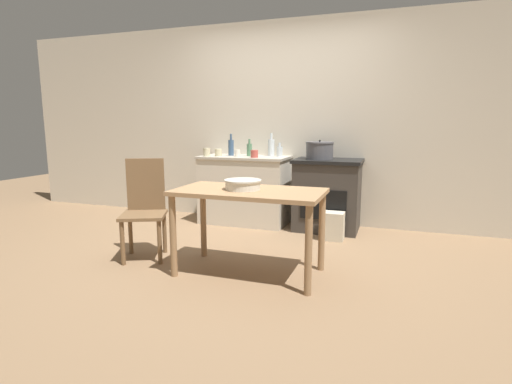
% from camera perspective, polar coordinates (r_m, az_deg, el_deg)
% --- Properties ---
extents(ground_plane, '(14.00, 14.00, 0.00)m').
position_cam_1_polar(ground_plane, '(3.93, -2.18, -9.16)').
color(ground_plane, '#896B4C').
extents(wall_back, '(8.00, 0.07, 2.55)m').
position_cam_1_polar(wall_back, '(5.22, 4.20, 9.76)').
color(wall_back, beige).
rests_on(wall_back, ground_plane).
extents(counter_cabinet, '(1.13, 0.59, 0.86)m').
position_cam_1_polar(counter_cabinet, '(5.13, -1.64, 0.35)').
color(counter_cabinet, beige).
rests_on(counter_cabinet, ground_plane).
extents(stove, '(0.79, 0.59, 0.86)m').
position_cam_1_polar(stove, '(4.86, 10.15, -0.38)').
color(stove, '#38332D').
rests_on(stove, ground_plane).
extents(work_table, '(1.24, 0.65, 0.73)m').
position_cam_1_polar(work_table, '(3.35, -1.02, -1.43)').
color(work_table, '#A87F56').
rests_on(work_table, ground_plane).
extents(chair, '(0.53, 0.53, 0.94)m').
position_cam_1_polar(chair, '(3.96, -15.63, -1.99)').
color(chair, brown).
rests_on(chair, ground_plane).
extents(flour_sack, '(0.26, 0.18, 0.31)m').
position_cam_1_polar(flour_sack, '(4.51, 10.80, -4.78)').
color(flour_sack, beige).
rests_on(flour_sack, ground_plane).
extents(stock_pot, '(0.33, 0.33, 0.23)m').
position_cam_1_polar(stock_pot, '(4.81, 9.07, 5.89)').
color(stock_pot, '#4C4C51').
rests_on(stock_pot, stove).
extents(mixing_bowl_large, '(0.31, 0.31, 0.08)m').
position_cam_1_polar(mixing_bowl_large, '(3.34, -1.89, 1.15)').
color(mixing_bowl_large, silver).
rests_on(mixing_bowl_large, work_table).
extents(bottle_far_left, '(0.08, 0.08, 0.17)m').
position_cam_1_polar(bottle_far_left, '(5.04, 3.39, 5.86)').
color(bottle_far_left, silver).
rests_on(bottle_far_left, counter_cabinet).
extents(bottle_left, '(0.08, 0.08, 0.29)m').
position_cam_1_polar(bottle_left, '(5.13, 2.18, 6.44)').
color(bottle_left, silver).
rests_on(bottle_left, counter_cabinet).
extents(bottle_mid_left, '(0.07, 0.07, 0.28)m').
position_cam_1_polar(bottle_mid_left, '(5.17, -3.58, 6.41)').
color(bottle_mid_left, '#3D5675').
rests_on(bottle_mid_left, counter_cabinet).
extents(bottle_center_left, '(0.07, 0.07, 0.21)m').
position_cam_1_polar(bottle_center_left, '(5.08, -0.94, 6.09)').
color(bottle_center_left, '#517F5B').
rests_on(bottle_center_left, counter_cabinet).
extents(cup_center, '(0.09, 0.09, 0.09)m').
position_cam_1_polar(cup_center, '(4.86, -0.23, 5.48)').
color(cup_center, '#B74C42').
rests_on(cup_center, counter_cabinet).
extents(cup_center_right, '(0.07, 0.07, 0.08)m').
position_cam_1_polar(cup_center_right, '(5.02, -2.68, 5.56)').
color(cup_center_right, silver).
rests_on(cup_center_right, counter_cabinet).
extents(cup_mid_right, '(0.09, 0.09, 0.10)m').
position_cam_1_polar(cup_mid_right, '(5.09, -7.06, 5.66)').
color(cup_mid_right, beige).
rests_on(cup_mid_right, counter_cabinet).
extents(cup_right, '(0.09, 0.09, 0.09)m').
position_cam_1_polar(cup_right, '(5.11, -5.39, 5.64)').
color(cup_right, beige).
rests_on(cup_right, counter_cabinet).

